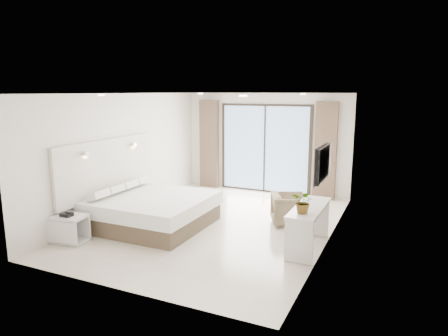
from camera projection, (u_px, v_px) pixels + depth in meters
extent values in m
plane|color=beige|center=(216.00, 224.00, 8.37)|extent=(6.20, 6.20, 0.00)
cube|color=silver|center=(265.00, 143.00, 10.88)|extent=(4.60, 0.02, 2.70)
cube|color=silver|center=(116.00, 197.00, 5.35)|extent=(4.60, 0.02, 2.70)
cube|color=silver|center=(125.00, 154.00, 9.05)|extent=(0.02, 6.20, 2.70)
cube|color=silver|center=(331.00, 170.00, 7.17)|extent=(0.02, 6.20, 2.70)
cube|color=white|center=(216.00, 93.00, 7.86)|extent=(4.60, 6.20, 0.02)
cube|color=beige|center=(109.00, 167.00, 8.51)|extent=(0.08, 3.00, 1.20)
cube|color=black|center=(324.00, 163.00, 6.71)|extent=(0.06, 1.00, 0.58)
cube|color=black|center=(321.00, 163.00, 6.73)|extent=(0.02, 1.04, 0.62)
cube|color=black|center=(265.00, 149.00, 10.88)|extent=(2.56, 0.04, 2.42)
cube|color=#98C3F3|center=(265.00, 149.00, 10.85)|extent=(2.40, 0.01, 2.30)
cube|color=brown|center=(209.00, 144.00, 11.45)|extent=(0.55, 0.14, 2.50)
cube|color=brown|center=(325.00, 151.00, 10.10)|extent=(0.55, 0.14, 2.50)
cylinder|color=white|center=(101.00, 95.00, 6.79)|extent=(0.12, 0.12, 0.02)
cylinder|color=white|center=(243.00, 96.00, 5.72)|extent=(0.12, 0.12, 0.02)
cylinder|color=white|center=(200.00, 94.00, 10.00)|extent=(0.12, 0.12, 0.02)
cylinder|color=white|center=(303.00, 94.00, 8.94)|extent=(0.12, 0.12, 0.02)
cube|color=brown|center=(153.00, 217.00, 8.26)|extent=(2.15, 2.04, 0.34)
cube|color=white|center=(152.00, 203.00, 8.20)|extent=(2.24, 2.13, 0.28)
cube|color=white|center=(98.00, 197.00, 7.85)|extent=(0.28, 0.43, 0.14)
cube|color=white|center=(114.00, 192.00, 8.27)|extent=(0.28, 0.43, 0.14)
cube|color=white|center=(128.00, 187.00, 8.69)|extent=(0.28, 0.43, 0.14)
cube|color=white|center=(141.00, 183.00, 9.10)|extent=(0.28, 0.43, 0.14)
cube|color=silver|center=(69.00, 217.00, 7.27)|extent=(0.62, 0.53, 0.05)
cube|color=silver|center=(71.00, 241.00, 7.36)|extent=(0.62, 0.53, 0.05)
cube|color=silver|center=(61.00, 233.00, 7.13)|extent=(0.56, 0.13, 0.46)
cube|color=silver|center=(78.00, 226.00, 7.50)|extent=(0.56, 0.13, 0.46)
cube|color=black|center=(67.00, 215.00, 7.22)|extent=(0.21, 0.17, 0.07)
cube|color=silver|center=(309.00, 208.00, 6.95)|extent=(0.48, 1.53, 0.06)
cube|color=silver|center=(299.00, 242.00, 6.41)|extent=(0.46, 0.06, 0.71)
cube|color=silver|center=(317.00, 218.00, 7.64)|extent=(0.46, 0.06, 0.71)
imported|color=#33662D|center=(304.00, 204.00, 6.52)|extent=(0.48, 0.50, 0.31)
imported|color=#998A64|center=(289.00, 208.00, 8.33)|extent=(0.87, 0.89, 0.71)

